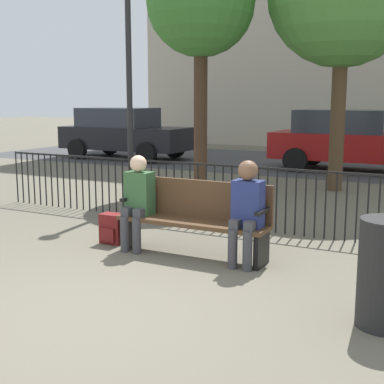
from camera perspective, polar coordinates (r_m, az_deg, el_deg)
The scene contains 11 objects.
ground_plane at distance 5.01m, azimuth -11.18°, elevation -12.71°, with size 80.00×80.00×0.00m, color #605B4C.
park_bench at distance 6.57m, azimuth 0.33°, elevation -2.48°, with size 1.92×0.45×0.92m.
seated_person_0 at distance 6.80m, azimuth -5.82°, elevation -0.56°, with size 0.34×0.39×1.21m.
seated_person_1 at distance 6.12m, azimuth 5.83°, elevation -1.57°, with size 0.34×0.39×1.22m.
backpack at distance 7.23m, azimuth -8.49°, elevation -3.91°, with size 0.31×0.24×0.40m.
fence_railing at distance 7.90m, azimuth 5.20°, elevation 0.04°, with size 9.01×0.03×0.95m.
tree_0 at distance 11.31m, azimuth 0.95°, elevation 19.41°, with size 2.19×2.19×4.92m.
lamp_post at distance 9.57m, azimuth -6.77°, elevation 14.33°, with size 0.28×0.28×4.08m.
street_surface at distance 15.97m, azimuth 16.77°, elevation 2.65°, with size 24.00×6.00×0.01m.
parked_car_0 at distance 14.81m, azimuth 16.49°, elevation 5.39°, with size 4.20×1.94×1.62m.
parked_car_1 at distance 17.40m, azimuth -7.27°, elevation 6.33°, with size 4.20×1.94×1.62m.
Camera 1 is at (2.93, -3.58, 1.91)m, focal length 50.00 mm.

